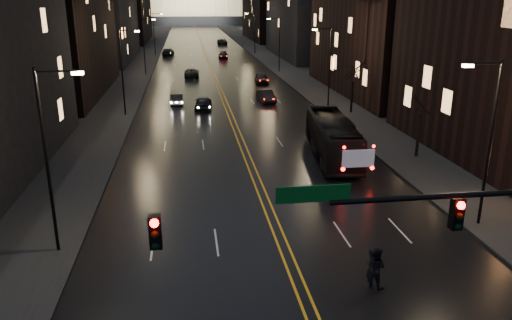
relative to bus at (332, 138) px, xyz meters
name	(u,v)px	position (x,y,z in m)	size (l,w,h in m)	color
road	(201,43)	(-6.53, 106.90, -1.59)	(20.00, 320.00, 0.02)	black
sidewalk_left	(150,44)	(-20.53, 106.90, -1.52)	(8.00, 320.00, 0.16)	black
sidewalk_right	(251,42)	(7.47, 106.90, -1.52)	(8.00, 320.00, 0.16)	black
center_line	(201,43)	(-6.53, 106.90, -1.57)	(0.62, 320.00, 0.01)	orange
building_left_far	(98,9)	(-27.53, 68.90, 8.40)	(12.00, 34.00, 20.00)	black
building_right_dist	(270,2)	(14.47, 116.90, 9.40)	(12.00, 40.00, 22.00)	black
streetlamp_right_near	(488,136)	(4.28, -13.10, 3.49)	(2.13, 0.25, 9.00)	black
streetlamp_left_near	(50,153)	(-17.35, -13.10, 3.49)	(2.13, 0.25, 9.00)	black
streetlamp_right_mid	(328,64)	(4.28, 16.90, 3.49)	(2.13, 0.25, 9.00)	black
streetlamp_left_mid	(124,68)	(-17.35, 16.90, 3.49)	(2.13, 0.25, 9.00)	black
streetlamp_right_far	(278,42)	(4.28, 46.90, 3.49)	(2.13, 0.25, 9.00)	black
streetlamp_left_far	(145,43)	(-17.35, 46.90, 3.49)	(2.13, 0.25, 9.00)	black
streetlamp_right_dist	(254,31)	(4.28, 76.90, 3.49)	(2.13, 0.25, 9.00)	black
streetlamp_left_dist	(155,32)	(-17.35, 76.90, 3.49)	(2.13, 0.25, 9.00)	black
tree_right_mid	(422,101)	(6.47, -1.10, 2.93)	(2.40, 2.40, 6.65)	black
tree_right_far	(353,71)	(6.47, 14.90, 2.93)	(2.40, 2.40, 6.65)	black
bus	(332,138)	(0.00, 0.00, 0.00)	(2.68, 11.47, 3.19)	black
oncoming_car_a	(203,103)	(-9.27, 19.16, -0.83)	(1.81, 4.50, 1.53)	black
oncoming_car_b	(177,99)	(-12.22, 22.11, -0.93)	(1.41, 4.03, 1.33)	black
oncoming_car_c	(192,73)	(-10.16, 43.87, -0.93)	(2.22, 4.82, 1.34)	black
oncoming_car_d	(168,52)	(-14.76, 76.46, -0.82)	(2.17, 5.35, 1.55)	black
receding_car_a	(266,96)	(-1.63, 22.39, -0.88)	(1.51, 4.33, 1.43)	black
receding_car_b	(262,78)	(-0.10, 36.11, -0.81)	(1.86, 4.62, 1.57)	black
receding_car_c	(223,55)	(-3.27, 68.34, -0.90)	(1.96, 4.83, 1.40)	black
receding_car_d	(222,42)	(-1.02, 101.65, -0.83)	(2.54, 5.51, 1.53)	black
pedestrian_a	(372,268)	(-3.49, -18.10, -0.69)	(0.66, 0.43, 1.82)	black
pedestrian_b	(376,267)	(-3.33, -18.10, -0.68)	(0.89, 0.49, 1.83)	black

